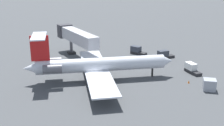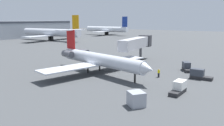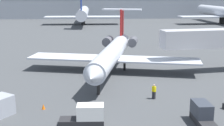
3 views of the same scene
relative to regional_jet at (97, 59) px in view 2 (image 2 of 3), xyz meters
name	(u,v)px [view 2 (image 2 of 3)]	position (x,y,z in m)	size (l,w,h in m)	color
ground_plane	(93,73)	(-0.40, 0.81, -3.04)	(400.00, 400.00, 0.10)	#424447
regional_jet	(97,59)	(0.00, 0.00, 0.00)	(25.75, 27.51, 8.75)	silver
jet_bridge	(137,43)	(16.46, -0.67, 1.96)	(17.42, 5.24, 6.66)	#ADADB2
ground_crew_marshaller	(159,73)	(3.80, -12.33, -2.14)	(0.44, 0.48, 1.69)	black
baggage_tug_lead	(199,75)	(6.94, -19.11, -2.16)	(1.44, 4.01, 1.90)	#262628
baggage_tug_trailing	(179,88)	(-3.54, -18.80, -2.16)	(4.04, 1.50, 1.90)	#262628
baggage_tug_spare	(187,67)	(12.71, -15.04, -2.16)	(4.17, 3.21, 1.90)	#262628
cargo_container_uld	(136,99)	(-11.90, -16.00, -2.03)	(2.75, 2.78, 1.92)	#999EA8
traffic_cone_near	(141,94)	(-8.03, -14.75, -2.72)	(0.36, 0.36, 0.55)	orange
parked_airliner_east_mid	(51,33)	(44.95, 67.33, 1.25)	(33.05, 39.13, 13.31)	silver
parked_airliner_east_end	(107,29)	(97.98, 68.82, 1.20)	(28.91, 34.26, 13.18)	silver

